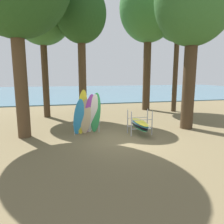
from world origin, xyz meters
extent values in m
plane|color=brown|center=(0.00, 0.00, 0.00)|extent=(80.00, 80.00, 0.00)
cube|color=#477084|center=(0.00, 30.18, 0.05)|extent=(80.00, 36.00, 0.10)
cylinder|color=#4C3823|center=(-4.62, 1.49, 2.98)|extent=(0.60, 0.60, 5.96)
cylinder|color=#42301E|center=(4.08, 1.17, 2.78)|extent=(0.67, 0.67, 5.56)
cylinder|color=#4C3823|center=(-1.40, 4.89, 2.90)|extent=(0.51, 0.51, 5.81)
ellipsoid|color=#234C1E|center=(-1.40, 4.89, 6.82)|extent=(3.20, 3.20, 3.68)
cylinder|color=#42301E|center=(6.30, 6.44, 3.26)|extent=(0.39, 0.39, 6.52)
ellipsoid|color=#387033|center=(6.30, 6.44, 7.67)|extent=(3.62, 3.62, 4.17)
cylinder|color=#42301E|center=(-3.84, 6.45, 3.06)|extent=(0.44, 0.44, 6.11)
ellipsoid|color=#33662D|center=(-3.84, 6.45, 7.48)|extent=(4.32, 4.32, 4.97)
cylinder|color=#42301E|center=(4.39, 7.81, 3.44)|extent=(0.64, 0.64, 6.89)
ellipsoid|color=#387033|center=(4.39, 7.81, 8.39)|extent=(4.76, 4.76, 5.47)
ellipsoid|color=#2D8ED1|center=(-2.01, 1.00, 0.96)|extent=(0.69, 0.84, 1.91)
ellipsoid|color=yellow|center=(-1.84, 1.04, 1.16)|extent=(0.66, 0.77, 2.33)
ellipsoid|color=#C6B289|center=(-1.66, 1.09, 0.94)|extent=(0.58, 0.61, 1.87)
ellipsoid|color=purple|center=(-1.49, 1.14, 1.06)|extent=(0.73, 0.95, 2.11)
ellipsoid|color=white|center=(-1.31, 1.19, 1.06)|extent=(0.73, 0.96, 2.11)
ellipsoid|color=#339E56|center=(-1.14, 1.23, 1.08)|extent=(0.58, 0.71, 2.16)
cylinder|color=#9EA0A5|center=(-2.23, 1.26, 0.28)|extent=(0.04, 0.04, 0.55)
cylinder|color=#9EA0A5|center=(-0.92, 1.50, 0.28)|extent=(0.04, 0.04, 0.55)
cylinder|color=#9EA0A5|center=(-1.58, 1.38, 0.55)|extent=(1.47, 0.31, 0.04)
cylinder|color=#9EA0A5|center=(0.49, 0.37, 0.62)|extent=(0.05, 0.05, 1.25)
cylinder|color=#9EA0A5|center=(1.59, 0.37, 0.62)|extent=(0.05, 0.05, 1.25)
cylinder|color=#9EA0A5|center=(0.49, 0.97, 0.62)|extent=(0.05, 0.05, 1.25)
cylinder|color=#9EA0A5|center=(1.59, 0.97, 0.62)|extent=(0.05, 0.05, 1.25)
cylinder|color=#9EA0A5|center=(1.04, 0.37, 0.35)|extent=(1.10, 0.04, 0.04)
cylinder|color=#9EA0A5|center=(1.04, 0.37, 0.80)|extent=(1.10, 0.04, 0.04)
cylinder|color=#9EA0A5|center=(1.04, 0.97, 0.35)|extent=(1.10, 0.04, 0.04)
cylinder|color=#9EA0A5|center=(1.04, 0.97, 0.80)|extent=(1.10, 0.04, 0.04)
ellipsoid|color=#339E56|center=(1.02, 0.67, 0.40)|extent=(0.65, 2.13, 0.06)
ellipsoid|color=black|center=(1.02, 0.67, 0.46)|extent=(0.55, 2.11, 0.06)
ellipsoid|color=white|center=(1.07, 0.67, 0.52)|extent=(0.65, 2.13, 0.06)
ellipsoid|color=#2D8ED1|center=(1.05, 0.67, 0.58)|extent=(0.59, 2.12, 0.06)
ellipsoid|color=yellow|center=(1.06, 0.67, 0.64)|extent=(0.60, 2.12, 0.06)
camera|label=1|loc=(-2.79, -9.12, 2.99)|focal=33.48mm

